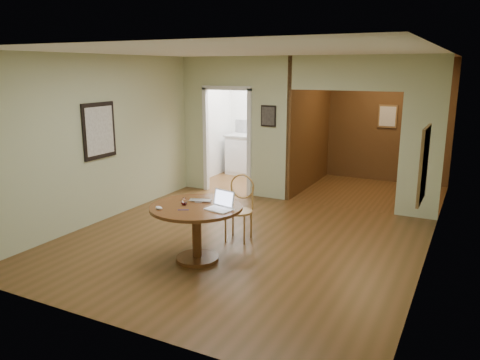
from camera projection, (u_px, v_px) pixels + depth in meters
The scene contains 11 objects.
floor at pixel (236, 244), 6.76m from camera, with size 5.00×5.00×0.00m, color #4F3416.
room_shell at pixel (287, 129), 9.35m from camera, with size 5.20×7.50×5.00m.
dining_table at pixel (196, 220), 6.07m from camera, with size 1.20×1.20×0.75m.
chair at pixel (240, 204), 6.86m from camera, with size 0.45×0.45×0.97m.
open_laptop at pixel (221, 204), 5.88m from camera, with size 0.36×0.34×0.23m.
closed_laptop at pixel (200, 201), 6.18m from camera, with size 0.29×0.19×0.02m, color silver.
mouse at pixel (159, 208), 5.86m from camera, with size 0.10×0.06×0.04m, color white.
wine_glass at pixel (184, 201), 6.05m from camera, with size 0.09×0.09×0.10m, color white, non-canonical shape.
pen at pixel (183, 210), 5.84m from camera, with size 0.01×0.01×0.14m, color #0D0D5D.
kitchen_cabinet at pixel (268, 156), 10.88m from camera, with size 2.06×0.60×0.94m.
grocery_bag at pixel (301, 132), 10.38m from camera, with size 0.29×0.25×0.29m, color beige.
Camera 1 is at (2.95, -5.63, 2.48)m, focal length 35.00 mm.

